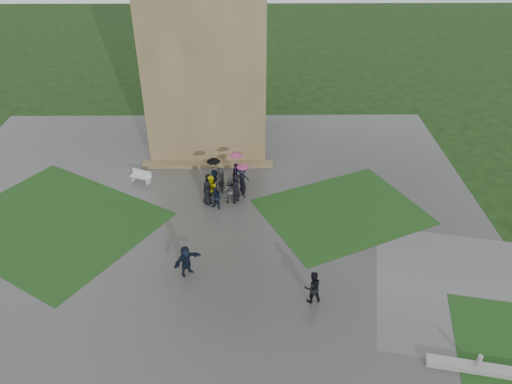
{
  "coord_description": "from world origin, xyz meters",
  "views": [
    {
      "loc": [
        3.08,
        -19.41,
        17.4
      ],
      "look_at": [
        3.3,
        5.41,
        1.2
      ],
      "focal_mm": 35.0,
      "sensor_mm": 36.0,
      "label": 1
    }
  ],
  "objects_px": {
    "pedestrian_mid": "(186,260)",
    "pedestrian_near": "(313,287)",
    "bench": "(141,176)",
    "tower": "(205,17)"
  },
  "relations": [
    {
      "from": "pedestrian_mid",
      "to": "pedestrian_near",
      "type": "xyz_separation_m",
      "value": [
        6.15,
        -1.96,
        0.01
      ]
    },
    {
      "from": "tower",
      "to": "bench",
      "type": "distance_m",
      "value": 11.52
    },
    {
      "from": "tower",
      "to": "pedestrian_near",
      "type": "height_order",
      "value": "tower"
    },
    {
      "from": "pedestrian_mid",
      "to": "pedestrian_near",
      "type": "bearing_deg",
      "value": -58.66
    },
    {
      "from": "bench",
      "to": "pedestrian_mid",
      "type": "xyz_separation_m",
      "value": [
        3.93,
        -8.87,
        0.43
      ]
    },
    {
      "from": "pedestrian_near",
      "to": "pedestrian_mid",
      "type": "bearing_deg",
      "value": -30.35
    },
    {
      "from": "bench",
      "to": "pedestrian_near",
      "type": "distance_m",
      "value": 14.79
    },
    {
      "from": "pedestrian_mid",
      "to": "pedestrian_near",
      "type": "height_order",
      "value": "pedestrian_near"
    },
    {
      "from": "pedestrian_mid",
      "to": "tower",
      "type": "bearing_deg",
      "value": 48.04
    },
    {
      "from": "tower",
      "to": "pedestrian_near",
      "type": "distance_m",
      "value": 19.99
    }
  ]
}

